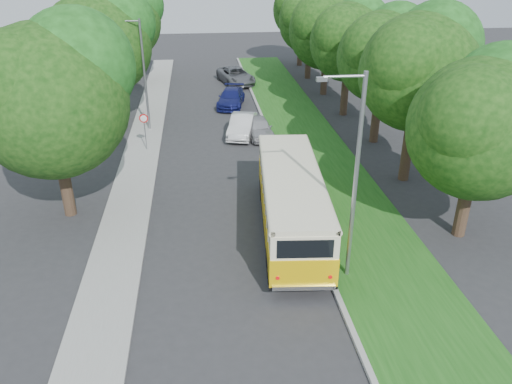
{
  "coord_description": "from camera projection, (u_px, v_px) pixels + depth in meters",
  "views": [
    {
      "loc": [
        -1.1,
        -18.03,
        11.57
      ],
      "look_at": [
        1.3,
        2.31,
        1.5
      ],
      "focal_mm": 35.0,
      "sensor_mm": 36.0,
      "label": 1
    }
  ],
  "objects": [
    {
      "name": "lamppost_far",
      "position": [
        143.0,
        72.0,
        33.24
      ],
      "size": [
        1.71,
        0.16,
        7.5
      ],
      "color": "gray",
      "rests_on": "ground"
    },
    {
      "name": "grass_verge",
      "position": [
        337.0,
        190.0,
        26.34
      ],
      "size": [
        4.5,
        70.0,
        0.13
      ],
      "primitive_type": "cube",
      "color": "#1A5015",
      "rests_on": "ground"
    },
    {
      "name": "ground",
      "position": [
        232.0,
        249.0,
        21.29
      ],
      "size": [
        120.0,
        120.0,
        0.0
      ],
      "primitive_type": "plane",
      "color": "#2C2C2F",
      "rests_on": "ground"
    },
    {
      "name": "vintage_bus",
      "position": [
        291.0,
        203.0,
        21.9
      ],
      "size": [
        3.41,
        10.15,
        2.96
      ],
      "primitive_type": null,
      "rotation": [
        0.0,
        0.0,
        -0.09
      ],
      "color": "#E7B607",
      "rests_on": "ground"
    },
    {
      "name": "car_white",
      "position": [
        242.0,
        126.0,
        33.79
      ],
      "size": [
        2.5,
        4.56,
        1.42
      ],
      "primitive_type": "imported",
      "rotation": [
        0.0,
        0.0,
        -0.24
      ],
      "color": "silver",
      "rests_on": "ground"
    },
    {
      "name": "warning_sign",
      "position": [
        144.0,
        125.0,
        30.73
      ],
      "size": [
        0.56,
        0.1,
        2.5
      ],
      "color": "gray",
      "rests_on": "ground"
    },
    {
      "name": "sidewalk",
      "position": [
        130.0,
        200.0,
        25.21
      ],
      "size": [
        2.2,
        70.0,
        0.12
      ],
      "primitive_type": "cube",
      "color": "gray",
      "rests_on": "ground"
    },
    {
      "name": "car_blue",
      "position": [
        231.0,
        98.0,
        40.15
      ],
      "size": [
        2.77,
        4.94,
        1.35
      ],
      "primitive_type": "imported",
      "rotation": [
        0.0,
        0.0,
        -0.2
      ],
      "color": "navy",
      "rests_on": "ground"
    },
    {
      "name": "car_silver",
      "position": [
        259.0,
        127.0,
        33.57
      ],
      "size": [
        1.91,
        4.02,
        1.33
      ],
      "primitive_type": "imported",
      "rotation": [
        0.0,
        0.0,
        0.09
      ],
      "color": "#A7A7AB",
      "rests_on": "ground"
    },
    {
      "name": "curb",
      "position": [
        294.0,
        192.0,
        26.09
      ],
      "size": [
        0.2,
        70.0,
        0.15
      ],
      "primitive_type": "cube",
      "color": "gray",
      "rests_on": "ground"
    },
    {
      "name": "treeline",
      "position": [
        256.0,
        37.0,
        35.04
      ],
      "size": [
        24.27,
        41.91,
        9.46
      ],
      "color": "#332319",
      "rests_on": "ground"
    },
    {
      "name": "car_grey",
      "position": [
        236.0,
        76.0,
        46.74
      ],
      "size": [
        3.72,
        5.85,
        1.5
      ],
      "primitive_type": "imported",
      "rotation": [
        0.0,
        0.0,
        0.24
      ],
      "color": "slate",
      "rests_on": "ground"
    },
    {
      "name": "lamppost_near",
      "position": [
        354.0,
        174.0,
        17.57
      ],
      "size": [
        1.71,
        0.16,
        8.0
      ],
      "color": "gray",
      "rests_on": "ground"
    }
  ]
}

